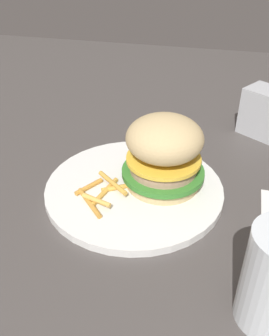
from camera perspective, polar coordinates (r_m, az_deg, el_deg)
The scene contains 5 objects.
ground_plane at distance 0.57m, azimuth -2.32°, elevation -3.33°, with size 1.60×1.60×0.00m, color #47423F.
plate at distance 0.57m, azimuth -0.00°, elevation -3.03°, with size 0.27×0.27×0.01m, color white.
sandwich at distance 0.54m, azimuth 4.58°, elevation 2.47°, with size 0.12×0.12×0.11m.
fries_pile at distance 0.54m, azimuth -5.19°, elevation -3.71°, with size 0.10×0.08×0.01m.
napkin_dispenser at distance 0.74m, azimuth 19.94°, elevation 7.94°, with size 0.09×0.06×0.09m, color #B7BABF.
Camera 1 is at (0.44, 0.13, 0.35)m, focal length 39.39 mm.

